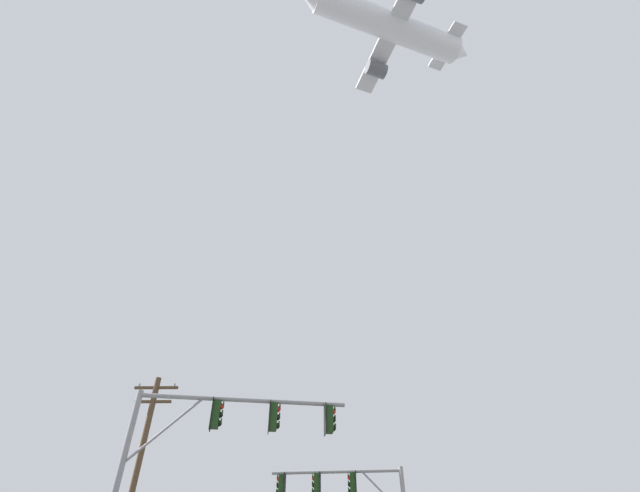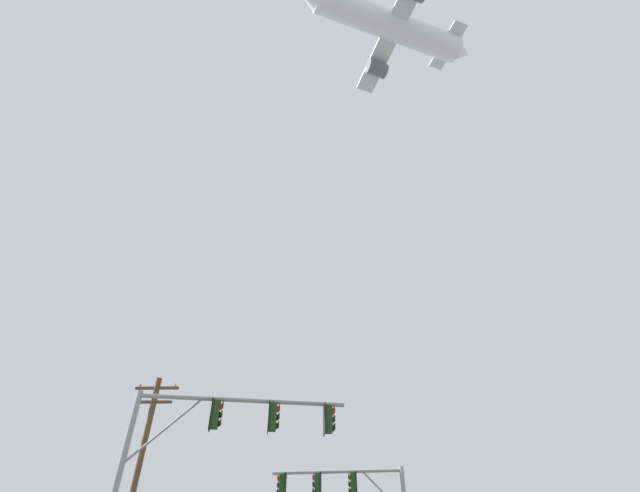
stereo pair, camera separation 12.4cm
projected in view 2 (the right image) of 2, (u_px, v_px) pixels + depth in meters
name	position (u px, v px, depth m)	size (l,w,h in m)	color
signal_pole_near	(216.00, 439.00, 14.24)	(7.11, 1.36, 6.54)	gray
utility_pole	(136.00, 476.00, 19.45)	(2.20, 0.28, 9.64)	brown
airplane	(389.00, 26.00, 51.85)	(22.06, 17.03, 6.16)	white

